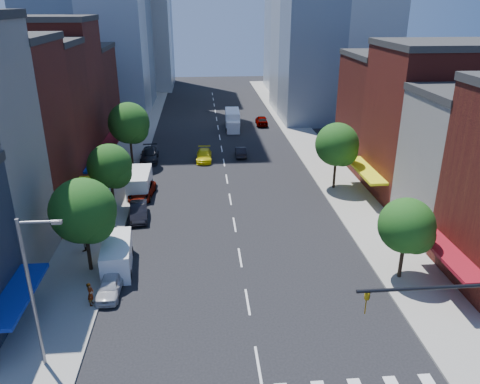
% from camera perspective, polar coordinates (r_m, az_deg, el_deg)
% --- Properties ---
extents(ground, '(220.00, 220.00, 0.00)m').
position_cam_1_polar(ground, '(28.23, 2.24, -20.29)').
color(ground, black).
rests_on(ground, ground).
extents(sidewalk_left, '(5.00, 120.00, 0.15)m').
position_cam_1_polar(sidewalk_left, '(64.27, -13.39, 4.40)').
color(sidewalk_left, gray).
rests_on(sidewalk_left, ground).
extents(sidewalk_right, '(5.00, 120.00, 0.15)m').
position_cam_1_polar(sidewalk_right, '(65.35, 8.89, 5.04)').
color(sidewalk_right, gray).
rests_on(sidewalk_right, ground).
extents(bldg_left_3, '(12.00, 8.00, 15.00)m').
position_cam_1_polar(bldg_left_3, '(54.11, -24.67, 7.85)').
color(bldg_left_3, '#4D1613').
rests_on(bldg_left_3, ground).
extents(bldg_left_4, '(12.00, 9.00, 17.00)m').
position_cam_1_polar(bldg_left_4, '(61.82, -22.35, 10.74)').
color(bldg_left_4, '#5A1A15').
rests_on(bldg_left_4, ground).
extents(bldg_left_5, '(12.00, 10.00, 13.00)m').
position_cam_1_polar(bldg_left_5, '(71.15, -20.00, 10.73)').
color(bldg_left_5, '#4D1613').
rests_on(bldg_left_5, ground).
extents(bldg_right_2, '(12.00, 10.00, 15.00)m').
position_cam_1_polar(bldg_right_2, '(51.89, 22.77, 7.61)').
color(bldg_right_2, '#5A1A15').
rests_on(bldg_right_2, ground).
extents(bldg_right_3, '(12.00, 10.00, 13.00)m').
position_cam_1_polar(bldg_right_3, '(60.90, 18.47, 9.17)').
color(bldg_right_3, '#4D1613').
rests_on(bldg_right_3, ground).
extents(streetlight, '(2.25, 0.25, 9.00)m').
position_cam_1_polar(streetlight, '(27.18, -23.86, -10.41)').
color(streetlight, slate).
rests_on(streetlight, sidewalk_left).
extents(tree_left_near, '(4.80, 4.80, 7.30)m').
position_cam_1_polar(tree_left_near, '(35.64, -18.35, -2.48)').
color(tree_left_near, black).
rests_on(tree_left_near, sidewalk_left).
extents(tree_left_mid, '(4.20, 4.20, 6.65)m').
position_cam_1_polar(tree_left_mid, '(45.77, -15.41, 2.87)').
color(tree_left_mid, black).
rests_on(tree_left_mid, sidewalk_left).
extents(tree_left_far, '(5.00, 5.00, 7.75)m').
position_cam_1_polar(tree_left_far, '(58.85, -13.24, 8.00)').
color(tree_left_far, black).
rests_on(tree_left_far, sidewalk_left).
extents(tree_right_near, '(4.00, 4.00, 6.20)m').
position_cam_1_polar(tree_right_near, '(35.29, 19.87, -4.14)').
color(tree_right_near, black).
rests_on(tree_right_near, sidewalk_right).
extents(tree_right_far, '(4.60, 4.60, 7.20)m').
position_cam_1_polar(tree_right_far, '(50.77, 11.90, 5.48)').
color(tree_right_far, black).
rests_on(tree_right_far, sidewalk_right).
extents(parked_car_front, '(1.63, 3.86, 1.30)m').
position_cam_1_polar(parked_car_front, '(34.47, -15.59, -11.01)').
color(parked_car_front, silver).
rests_on(parked_car_front, ground).
extents(parked_car_second, '(1.99, 4.56, 1.46)m').
position_cam_1_polar(parked_car_second, '(45.11, -12.24, -2.32)').
color(parked_car_second, black).
rests_on(parked_car_second, ground).
extents(parked_car_third, '(2.72, 5.10, 1.36)m').
position_cam_1_polar(parked_car_third, '(49.96, -11.84, 0.12)').
color(parked_car_third, '#999999').
rests_on(parked_car_third, ground).
extents(parked_car_rear, '(2.41, 5.51, 1.58)m').
position_cam_1_polar(parked_car_rear, '(61.38, -10.97, 4.47)').
color(parked_car_rear, black).
rests_on(parked_car_rear, ground).
extents(cargo_van_near, '(2.58, 5.42, 2.24)m').
position_cam_1_polar(cargo_van_near, '(37.06, -14.77, -7.59)').
color(cargo_van_near, white).
rests_on(cargo_van_near, ground).
extents(cargo_van_far, '(2.30, 5.59, 2.38)m').
position_cam_1_polar(cargo_van_far, '(50.87, -12.15, 1.10)').
color(cargo_van_far, white).
rests_on(cargo_van_far, ground).
extents(taxi, '(2.08, 4.79, 1.37)m').
position_cam_1_polar(taxi, '(60.58, -4.41, 4.48)').
color(taxi, '#FFEB0D').
rests_on(taxi, ground).
extents(traffic_car_oncoming, '(1.48, 3.98, 1.30)m').
position_cam_1_polar(traffic_car_oncoming, '(62.05, 0.08, 4.94)').
color(traffic_car_oncoming, black).
rests_on(traffic_car_oncoming, ground).
extents(traffic_car_far, '(2.08, 4.74, 1.59)m').
position_cam_1_polar(traffic_car_far, '(78.44, 2.65, 8.71)').
color(traffic_car_far, '#999999').
rests_on(traffic_car_far, ground).
extents(box_truck, '(2.45, 7.30, 2.91)m').
position_cam_1_polar(box_truck, '(75.77, -0.92, 8.70)').
color(box_truck, white).
rests_on(box_truck, ground).
extents(pedestrian_near, '(0.46, 0.65, 1.67)m').
position_cam_1_polar(pedestrian_near, '(33.41, -17.76, -11.76)').
color(pedestrian_near, '#999999').
rests_on(pedestrian_near, sidewalk_left).
extents(pedestrian_far, '(0.83, 1.02, 1.94)m').
position_cam_1_polar(pedestrian_far, '(40.27, -18.62, -5.52)').
color(pedestrian_far, '#999999').
rests_on(pedestrian_far, sidewalk_left).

